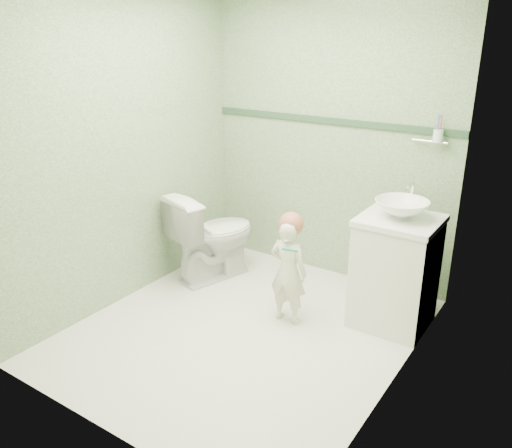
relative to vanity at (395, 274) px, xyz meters
The scene contains 12 objects.
ground 1.16m from the vanity, 140.19° to the right, with size 2.50×2.50×0.00m, color silver.
room_shell 1.35m from the vanity, 140.19° to the right, with size 2.50×2.54×2.40m.
trim_stripe 1.38m from the vanity, 147.36° to the left, with size 2.20×0.02×0.05m, color #2B4831.
vanity is the anchor object (origin of this frame).
counter 0.41m from the vanity, ahead, with size 0.54×0.52×0.04m, color white.
basin 0.49m from the vanity, ahead, with size 0.37×0.37×0.13m, color white.
faucet 0.60m from the vanity, 90.00° to the left, with size 0.03×0.13×0.18m.
cup_holder 1.05m from the vanity, 83.76° to the left, with size 0.26×0.07×0.21m.
toilet 1.58m from the vanity, behind, with size 0.44×0.76×0.78m, color white.
toddler 0.77m from the vanity, 148.71° to the right, with size 0.29×0.19×0.80m, color beige.
hair_cap 0.84m from the vanity, 150.32° to the right, with size 0.18×0.18×0.18m, color #AC5F46.
teal_toothbrush 0.82m from the vanity, 138.03° to the right, with size 0.11×0.13×0.08m.
Camera 1 is at (1.90, -2.70, 2.06)m, focal length 36.77 mm.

